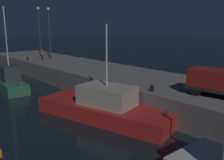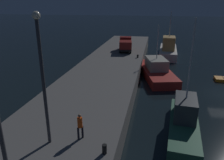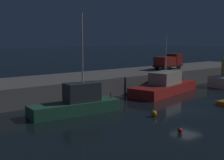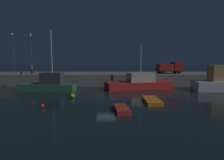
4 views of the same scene
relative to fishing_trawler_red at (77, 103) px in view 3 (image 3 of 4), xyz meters
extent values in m
plane|color=black|center=(9.30, -5.56, -1.04)|extent=(320.00, 320.00, 0.00)
cube|color=slate|center=(9.30, 9.14, 0.06)|extent=(61.59, 8.83, 2.19)
cube|color=#2D6647|center=(-0.25, 0.02, -0.48)|extent=(9.02, 3.11, 1.13)
cube|color=#33383D|center=(0.53, -0.05, 0.98)|extent=(3.47, 2.08, 1.79)
cylinder|color=silver|center=(0.62, -0.06, 5.14)|extent=(0.14, 0.14, 6.54)
cylinder|color=#262626|center=(3.81, -0.34, 0.33)|extent=(0.10, 0.10, 0.50)
cube|color=red|center=(14.70, 2.46, -0.44)|extent=(12.03, 6.46, 1.20)
cube|color=#ADA899|center=(14.99, 2.53, 0.92)|extent=(4.83, 3.61, 1.54)
cylinder|color=silver|center=(14.97, 2.53, 4.07)|extent=(0.14, 0.14, 4.76)
cylinder|color=#262626|center=(19.81, 3.78, 0.41)|extent=(0.10, 0.10, 0.50)
sphere|color=red|center=(2.83, -10.18, -0.84)|extent=(0.41, 0.41, 0.41)
sphere|color=orange|center=(4.90, -5.35, -0.75)|extent=(0.58, 0.58, 0.58)
cylinder|color=black|center=(23.13, 9.18, 1.60)|extent=(0.93, 0.40, 0.90)
cylinder|color=black|center=(23.37, 7.44, 1.60)|extent=(0.93, 0.40, 0.90)
cylinder|color=black|center=(19.86, 8.73, 1.60)|extent=(0.93, 0.40, 0.90)
cylinder|color=black|center=(20.10, 6.99, 1.60)|extent=(0.93, 0.40, 0.90)
cube|color=black|center=(21.61, 8.08, 1.73)|extent=(5.39, 2.77, 0.25)
cube|color=maroon|center=(23.14, 8.30, 2.67)|extent=(1.92, 2.29, 1.63)
cube|color=maroon|center=(20.69, 7.96, 2.49)|extent=(3.25, 2.47, 1.28)
cylinder|color=black|center=(17.10, 5.48, 1.39)|extent=(0.28, 0.28, 0.48)
camera|label=1|loc=(29.23, -9.53, 6.28)|focal=39.25mm
camera|label=2|loc=(-17.54, 2.80, 9.55)|focal=35.65mm
camera|label=3|loc=(-16.11, -25.89, 6.38)|focal=52.15mm
camera|label=4|loc=(10.05, -28.49, 3.88)|focal=29.01mm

